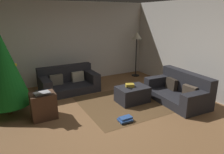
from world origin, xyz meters
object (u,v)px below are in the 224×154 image
couch_left (68,82)px  christmas_tree (3,67)px  side_table (43,106)px  book_stack (125,119)px  ottoman (132,94)px  laptop (43,92)px  couch_right (179,91)px  corner_lamp (137,39)px  gift_box (130,85)px  tv_remote (129,88)px

couch_left → christmas_tree: (-1.63, -0.82, 0.83)m
side_table → book_stack: (1.48, -1.02, -0.23)m
couch_left → ottoman: bearing=126.0°
christmas_tree → book_stack: christmas_tree is taller
side_table → laptop: bearing=-83.3°
ottoman → book_stack: ottoman is taller
couch_right → ottoman: 1.23m
book_stack → ottoman: bearing=48.4°
side_table → corner_lamp: (3.64, 1.72, 1.08)m
couch_right → couch_left: bearing=50.3°
couch_right → gift_box: size_ratio=8.02×
ottoman → corner_lamp: (1.45, 1.94, 1.16)m
tv_remote → laptop: (-2.05, 0.22, 0.20)m
couch_right → ottoman: bearing=66.6°
ottoman → corner_lamp: bearing=53.2°
tv_remote → corner_lamp: size_ratio=0.10×
corner_lamp → book_stack: bearing=-128.2°
ottoman → couch_left: bearing=127.3°
gift_box → tv_remote: (-0.07, -0.10, -0.03)m
tv_remote → book_stack: bearing=-140.1°
ottoman → side_table: bearing=174.4°
ottoman → laptop: size_ratio=1.84×
couch_left → book_stack: bearing=100.6°
couch_left → ottoman: 2.02m
couch_left → side_table: 1.69m
christmas_tree → laptop: (0.67, -0.63, -0.47)m
couch_right → gift_box: 1.31m
ottoman → christmas_tree: 3.09m
corner_lamp → ottoman: bearing=-126.8°
book_stack → gift_box: bearing=52.2°
couch_left → gift_box: bearing=125.3°
couch_left → book_stack: (0.51, -2.41, -0.22)m
ottoman → christmas_tree: size_ratio=0.39×
ottoman → corner_lamp: 2.68m
couch_left → laptop: laptop is taller
laptop → corner_lamp: (3.63, 1.78, 0.74)m
gift_box → book_stack: 1.14m
christmas_tree → laptop: christmas_tree is taller
tv_remote → side_table: side_table is taller
ottoman → couch_right: bearing=-26.5°
couch_left → corner_lamp: bearing=-174.1°
ottoman → book_stack: bearing=-131.6°
side_table → ottoman: bearing=-5.6°
book_stack → laptop: bearing=146.9°
tv_remote → christmas_tree: bearing=150.7°
laptop → corner_lamp: corner_lamp is taller
side_table → book_stack: bearing=-34.5°
side_table → corner_lamp: bearing=25.3°
couch_left → gift_box: (1.16, -1.56, 0.18)m
laptop → book_stack: bearing=-33.1°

